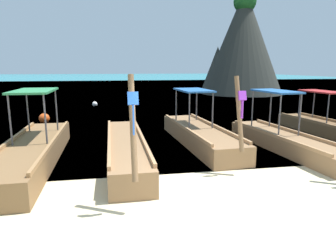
{
  "coord_description": "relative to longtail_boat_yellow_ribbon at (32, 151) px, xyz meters",
  "views": [
    {
      "loc": [
        -1.68,
        -5.05,
        2.79
      ],
      "look_at": [
        0.0,
        4.46,
        0.9
      ],
      "focal_mm": 32.45,
      "sensor_mm": 36.0,
      "label": 1
    }
  ],
  "objects": [
    {
      "name": "longtail_boat_turquoise_ribbon",
      "position": [
        11.14,
        1.78,
        -0.06
      ],
      "size": [
        1.48,
        6.19,
        2.43
      ],
      "color": "brown",
      "rests_on": "ground"
    },
    {
      "name": "longtail_boat_violet_ribbon",
      "position": [
        5.42,
        1.39,
        -0.01
      ],
      "size": [
        1.64,
        6.32,
        2.56
      ],
      "color": "olive",
      "rests_on": "ground"
    },
    {
      "name": "sea_water",
      "position": [
        4.09,
        58.44,
        -0.37
      ],
      "size": [
        120.0,
        120.0,
        0.0
      ],
      "primitive_type": "plane",
      "color": "teal",
      "rests_on": "ground"
    },
    {
      "name": "mooring_buoy_near",
      "position": [
        1.01,
        13.07,
        -0.19
      ],
      "size": [
        0.36,
        0.36,
        0.36
      ],
      "color": "white",
      "rests_on": "sea_water"
    },
    {
      "name": "mooring_buoy_far",
      "position": [
        -1.08,
        6.68,
        -0.11
      ],
      "size": [
        0.52,
        0.52,
        0.52
      ],
      "color": "#EA5119",
      "rests_on": "sea_water"
    },
    {
      "name": "longtail_boat_yellow_ribbon",
      "position": [
        0.0,
        0.0,
        0.0
      ],
      "size": [
        1.44,
        6.83,
        2.55
      ],
      "color": "brown",
      "rests_on": "ground"
    },
    {
      "name": "longtail_boat_blue_ribbon",
      "position": [
        2.71,
        -0.0,
        -0.04
      ],
      "size": [
        1.14,
        6.73,
        2.66
      ],
      "color": "olive",
      "rests_on": "ground"
    },
    {
      "name": "karst_rock",
      "position": [
        15.5,
        21.51,
        4.75
      ],
      "size": [
        8.37,
        8.36,
        10.56
      ],
      "color": "#2D302B",
      "rests_on": "ground"
    },
    {
      "name": "ground",
      "position": [
        4.09,
        -4.03,
        -0.37
      ],
      "size": [
        120.0,
        120.0,
        0.0
      ],
      "primitive_type": "plane",
      "color": "beige"
    },
    {
      "name": "longtail_boat_green_ribbon",
      "position": [
        8.09,
        0.09,
        -0.04
      ],
      "size": [
        1.66,
        6.26,
        2.77
      ],
      "color": "olive",
      "rests_on": "ground"
    }
  ]
}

